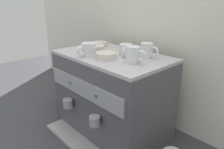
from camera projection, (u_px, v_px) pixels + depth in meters
name	position (u px, v px, depth m)	size (l,w,h in m)	color
ground_plane	(112.00, 128.00, 1.33)	(4.00, 4.00, 0.00)	#38383D
tiled_backsplash_wall	(147.00, 34.00, 1.33)	(2.80, 0.03, 1.14)	silver
espresso_machine	(111.00, 94.00, 1.24)	(0.66, 0.51, 0.49)	#4C4C51
ceramic_cup_0	(134.00, 55.00, 1.00)	(0.11, 0.07, 0.08)	white
ceramic_cup_1	(88.00, 50.00, 1.12)	(0.08, 0.12, 0.07)	white
ceramic_cup_2	(126.00, 50.00, 1.12)	(0.07, 0.10, 0.07)	white
ceramic_cup_3	(147.00, 50.00, 1.09)	(0.11, 0.07, 0.08)	white
ceramic_bowl_0	(106.00, 56.00, 1.07)	(0.11, 0.11, 0.03)	beige
ceramic_bowl_1	(95.00, 49.00, 1.22)	(0.11, 0.11, 0.04)	beige
ceramic_bowl_2	(99.00, 44.00, 1.35)	(0.10, 0.10, 0.03)	beige
coffee_grinder	(69.00, 78.00, 1.60)	(0.19, 0.19, 0.41)	black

